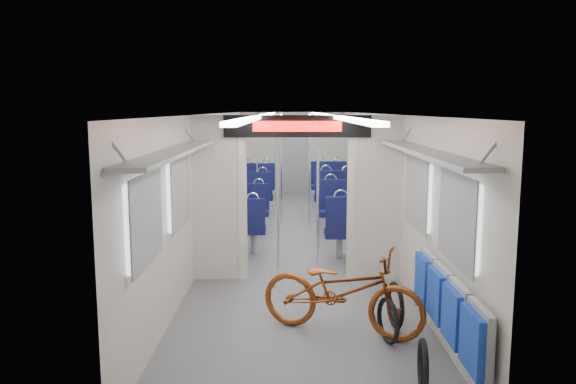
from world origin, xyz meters
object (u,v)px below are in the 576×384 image
object	(u,v)px
flip_bench	(447,305)
seat_bay_far_right	(333,185)
bike_hoop_c	(395,307)
stanchion_near_left	(278,192)
bike_hoop_b	(388,323)
bike_hoop_a	(423,370)
seat_bay_near_left	(243,214)
stanchion_far_right	(309,171)
bicycle	(342,291)
stanchion_near_right	(318,191)
seat_bay_far_left	(255,186)
seat_bay_near_right	(348,213)
stanchion_far_left	(281,169)

from	to	relation	value
flip_bench	seat_bay_far_right	xyz separation A→B (m)	(-0.42, 8.32, -0.01)
bike_hoop_c	stanchion_near_left	bearing A→B (deg)	119.01
bike_hoop_b	bike_hoop_c	distance (m)	0.43
bike_hoop_a	bike_hoop_b	world-z (taller)	bike_hoop_b
flip_bench	bike_hoop_c	size ratio (longest dim) A/B	4.16
seat_bay_near_left	stanchion_far_right	world-z (taller)	stanchion_far_right
bicycle	stanchion_near_right	xyz separation A→B (m)	(-0.13, 2.66, 0.68)
flip_bench	seat_bay_far_left	xyz separation A→B (m)	(-2.29, 8.39, -0.03)
seat_bay_far_right	stanchion_far_right	xyz separation A→B (m)	(-0.63, -2.04, 0.58)
bicycle	stanchion_near_right	size ratio (longest dim) A/B	0.78
seat_bay_near_right	stanchion_near_left	size ratio (longest dim) A/B	0.96
seat_bay_near_left	stanchion_far_left	world-z (taller)	stanchion_far_left
bike_hoop_b	flip_bench	bearing A→B (deg)	-46.73
bike_hoop_b	stanchion_near_left	size ratio (longest dim) A/B	0.21
bike_hoop_a	stanchion_near_left	xyz separation A→B (m)	(-1.29, 3.82, 0.94)
seat_bay_far_left	stanchion_near_right	world-z (taller)	stanchion_near_right
bike_hoop_b	seat_bay_far_left	bearing A→B (deg)	103.07
seat_bay_near_left	seat_bay_far_left	distance (m)	3.52
seat_bay_near_left	seat_bay_far_right	world-z (taller)	seat_bay_far_right
bike_hoop_b	seat_bay_near_right	world-z (taller)	seat_bay_near_right
seat_bay_far_left	stanchion_far_right	world-z (taller)	stanchion_far_right
seat_bay_near_left	seat_bay_far_right	xyz separation A→B (m)	(1.87, 3.45, 0.05)
seat_bay_near_left	stanchion_near_left	distance (m)	1.84
seat_bay_near_right	bicycle	bearing A→B (deg)	-96.93
stanchion_near_left	stanchion_far_right	xyz separation A→B (m)	(0.58, 3.01, 0.00)
bike_hoop_b	seat_bay_far_right	world-z (taller)	seat_bay_far_right
seat_bay_far_right	stanchion_near_left	xyz separation A→B (m)	(-1.21, -5.05, 0.58)
seat_bay_near_right	seat_bay_far_left	bearing A→B (deg)	116.96
stanchion_near_right	stanchion_far_left	distance (m)	3.24
bike_hoop_c	flip_bench	bearing A→B (deg)	-70.89
bike_hoop_a	stanchion_near_left	bearing A→B (deg)	108.60
bike_hoop_a	seat_bay_near_left	world-z (taller)	seat_bay_near_left
seat_bay_far_left	stanchion_near_left	bearing A→B (deg)	-82.66
seat_bay_near_left	stanchion_near_left	size ratio (longest dim) A/B	0.83
bike_hoop_b	seat_bay_near_left	bearing A→B (deg)	112.71
flip_bench	stanchion_far_right	bearing A→B (deg)	99.50
seat_bay_near_right	seat_bay_far_left	distance (m)	4.12
bike_hoop_c	stanchion_far_right	size ratio (longest dim) A/B	0.23
stanchion_near_left	flip_bench	bearing A→B (deg)	-63.51
flip_bench	bike_hoop_c	world-z (taller)	flip_bench
seat_bay_near_right	stanchion_near_right	world-z (taller)	stanchion_near_right
flip_bench	stanchion_far_left	distance (m)	6.80
bike_hoop_a	stanchion_near_right	bearing A→B (deg)	99.86
seat_bay_near_right	seat_bay_far_right	world-z (taller)	seat_bay_far_right
bicycle	bike_hoop_a	size ratio (longest dim) A/B	3.73
bike_hoop_b	stanchion_near_left	distance (m)	3.17
seat_bay_near_right	seat_bay_far_right	bearing A→B (deg)	90.00
bike_hoop_c	seat_bay_far_right	size ratio (longest dim) A/B	0.23
stanchion_far_right	bike_hoop_c	bearing A→B (deg)	-82.14
bike_hoop_c	stanchion_far_left	size ratio (longest dim) A/B	0.23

